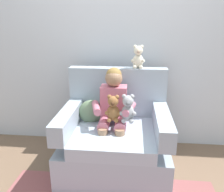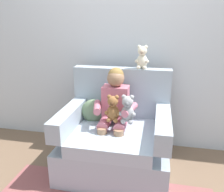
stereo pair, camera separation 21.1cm
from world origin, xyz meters
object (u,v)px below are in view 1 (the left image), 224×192
at_px(seated_child, 113,106).
at_px(throw_pillow, 91,112).
at_px(plush_grey, 128,109).
at_px(plush_cream_on_backrest, 138,57).
at_px(plush_brown, 113,109).
at_px(armchair, 115,139).

bearing_deg(seated_child, throw_pillow, 160.54).
bearing_deg(plush_grey, plush_cream_on_backrest, 93.88).
bearing_deg(plush_brown, throw_pillow, 128.73).
bearing_deg(plush_brown, plush_cream_on_backrest, 53.11).
xyz_separation_m(plush_brown, throw_pillow, (-0.25, 0.23, -0.13)).
distance_m(armchair, seated_child, 0.35).
distance_m(seated_child, plush_cream_on_backrest, 0.57).
relative_size(armchair, plush_brown, 4.05).
relative_size(seated_child, plush_cream_on_backrest, 3.39).
bearing_deg(seated_child, plush_cream_on_backrest, 53.58).
relative_size(armchair, throw_pillow, 4.02).
height_order(plush_grey, plush_cream_on_backrest, plush_cream_on_backrest).
distance_m(seated_child, plush_grey, 0.20).
xyz_separation_m(armchair, seated_child, (-0.02, 0.02, 0.35)).
bearing_deg(throw_pillow, plush_cream_on_backrest, 22.53).
distance_m(plush_grey, throw_pillow, 0.47).
xyz_separation_m(plush_grey, throw_pillow, (-0.39, 0.23, -0.13)).
relative_size(seated_child, plush_brown, 3.19).
height_order(plush_brown, plush_cream_on_backrest, plush_cream_on_backrest).
bearing_deg(armchair, plush_grey, -41.18).
bearing_deg(armchair, seated_child, 135.60).
distance_m(armchair, plush_cream_on_backrest, 0.87).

